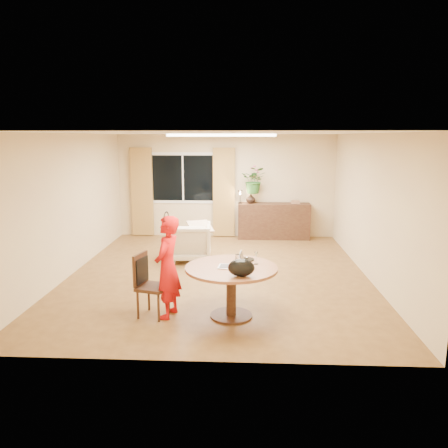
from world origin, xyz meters
name	(u,v)px	position (x,y,z in m)	size (l,w,h in m)	color
floor	(218,274)	(0.00, 0.00, 0.00)	(6.50, 6.50, 0.00)	brown
ceiling	(218,133)	(0.00, 0.00, 2.60)	(6.50, 6.50, 0.00)	white
wall_back	(226,186)	(0.00, 3.25, 1.30)	(5.50, 5.50, 0.00)	beige
wall_left	(70,205)	(-2.75, 0.00, 1.30)	(6.50, 6.50, 0.00)	beige
wall_right	(371,207)	(2.75, 0.00, 1.30)	(6.50, 6.50, 0.00)	beige
window	(183,178)	(-1.10, 3.23, 1.50)	(1.70, 0.03, 1.30)	white
curtain_left	(142,192)	(-2.15, 3.15, 1.15)	(0.55, 0.08, 2.25)	olive
curtain_right	(224,193)	(-0.05, 3.15, 1.15)	(0.55, 0.08, 2.25)	olive
ceiling_panel	(222,135)	(0.00, 1.20, 2.57)	(2.20, 0.35, 0.05)	white
dining_table	(231,278)	(0.31, -1.95, 0.59)	(1.31, 1.31, 0.74)	brown
dining_chair	(153,285)	(-0.81, -1.98, 0.46)	(0.44, 0.40, 0.92)	black
child	(168,267)	(-0.59, -1.98, 0.73)	(0.35, 0.53, 1.47)	red
laptop	(231,259)	(0.30, -1.98, 0.86)	(0.36, 0.24, 0.24)	#B7B7BC
tumbler	(238,258)	(0.40, -1.72, 0.80)	(0.08, 0.08, 0.12)	white
wine_glass	(256,258)	(0.66, -1.81, 0.84)	(0.06, 0.06, 0.18)	white
pot_lid	(247,259)	(0.53, -1.60, 0.76)	(0.22, 0.22, 0.04)	white
handbag	(241,268)	(0.45, -2.38, 0.86)	(0.35, 0.21, 0.24)	black
armchair	(190,242)	(-0.64, 0.95, 0.39)	(0.84, 0.86, 0.78)	#C1B799
throw	(200,223)	(-0.43, 0.93, 0.80)	(0.45, 0.55, 0.03)	beige
sideboard	(274,221)	(1.22, 3.01, 0.45)	(1.79, 0.44, 0.90)	black
vase	(251,198)	(0.63, 3.01, 1.02)	(0.24, 0.24, 0.25)	black
bouquet	(254,180)	(0.71, 3.01, 1.48)	(0.59, 0.51, 0.66)	#296526
book_stack	(296,202)	(1.75, 3.01, 0.94)	(0.21, 0.16, 0.09)	#895D46
desk_lamp	(240,197)	(0.37, 2.96, 1.07)	(0.14, 0.14, 0.34)	black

